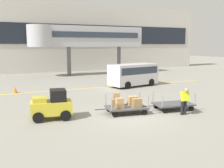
{
  "coord_description": "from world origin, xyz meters",
  "views": [
    {
      "loc": [
        -6.94,
        -12.3,
        3.92
      ],
      "look_at": [
        0.3,
        2.96,
        1.36
      ],
      "focal_mm": 41.91,
      "sensor_mm": 36.0,
      "label": 1
    }
  ],
  "objects_px": {
    "baggage_cart_lead": "(126,104)",
    "baggage_handler": "(185,100)",
    "safety_cone_far": "(54,92)",
    "safety_cone_near": "(15,90)",
    "baggage_cart_middle": "(173,104)",
    "baggage_tug": "(52,105)",
    "shuttle_van": "(133,73)"
  },
  "relations": [
    {
      "from": "baggage_cart_lead",
      "to": "baggage_handler",
      "type": "xyz_separation_m",
      "value": [
        2.79,
        -1.73,
        0.33
      ]
    },
    {
      "from": "safety_cone_far",
      "to": "safety_cone_near",
      "type": "bearing_deg",
      "value": 135.83
    },
    {
      "from": "safety_cone_far",
      "to": "baggage_cart_middle",
      "type": "bearing_deg",
      "value": -53.61
    },
    {
      "from": "baggage_tug",
      "to": "safety_cone_near",
      "type": "height_order",
      "value": "baggage_tug"
    },
    {
      "from": "baggage_tug",
      "to": "baggage_cart_lead",
      "type": "xyz_separation_m",
      "value": [
        4.09,
        -0.63,
        -0.21
      ]
    },
    {
      "from": "baggage_cart_middle",
      "to": "baggage_tug",
      "type": "bearing_deg",
      "value": 170.79
    },
    {
      "from": "shuttle_van",
      "to": "safety_cone_far",
      "type": "xyz_separation_m",
      "value": [
        -7.92,
        -1.51,
        -0.96
      ]
    },
    {
      "from": "shuttle_van",
      "to": "safety_cone_near",
      "type": "relative_size",
      "value": 9.24
    },
    {
      "from": "baggage_cart_middle",
      "to": "safety_cone_near",
      "type": "bearing_deg",
      "value": 129.04
    },
    {
      "from": "baggage_cart_lead",
      "to": "shuttle_van",
      "type": "height_order",
      "value": "shuttle_van"
    },
    {
      "from": "baggage_cart_middle",
      "to": "safety_cone_far",
      "type": "xyz_separation_m",
      "value": [
        -5.5,
        7.47,
        -0.07
      ]
    },
    {
      "from": "safety_cone_near",
      "to": "safety_cone_far",
      "type": "xyz_separation_m",
      "value": [
        2.6,
        -2.53,
        0.0
      ]
    },
    {
      "from": "baggage_handler",
      "to": "shuttle_van",
      "type": "relative_size",
      "value": 0.31
    },
    {
      "from": "baggage_handler",
      "to": "safety_cone_near",
      "type": "relative_size",
      "value": 2.84
    },
    {
      "from": "baggage_cart_middle",
      "to": "baggage_cart_lead",
      "type": "bearing_deg",
      "value": 170.1
    },
    {
      "from": "baggage_cart_lead",
      "to": "safety_cone_near",
      "type": "bearing_deg",
      "value": 118.43
    },
    {
      "from": "baggage_cart_middle",
      "to": "safety_cone_far",
      "type": "distance_m",
      "value": 9.28
    },
    {
      "from": "baggage_cart_lead",
      "to": "baggage_cart_middle",
      "type": "xyz_separation_m",
      "value": [
        2.98,
        -0.52,
        -0.19
      ]
    },
    {
      "from": "shuttle_van",
      "to": "baggage_cart_middle",
      "type": "bearing_deg",
      "value": -105.03
    },
    {
      "from": "baggage_cart_lead",
      "to": "safety_cone_far",
      "type": "distance_m",
      "value": 7.4
    },
    {
      "from": "safety_cone_near",
      "to": "safety_cone_far",
      "type": "bearing_deg",
      "value": -44.17
    },
    {
      "from": "baggage_cart_middle",
      "to": "safety_cone_near",
      "type": "distance_m",
      "value": 12.87
    },
    {
      "from": "baggage_handler",
      "to": "baggage_tug",
      "type": "bearing_deg",
      "value": 161.1
    },
    {
      "from": "baggage_handler",
      "to": "safety_cone_far",
      "type": "distance_m",
      "value": 10.19
    },
    {
      "from": "baggage_tug",
      "to": "shuttle_van",
      "type": "xyz_separation_m",
      "value": [
        9.48,
        7.84,
        0.48
      ]
    },
    {
      "from": "safety_cone_near",
      "to": "shuttle_van",
      "type": "bearing_deg",
      "value": -5.51
    },
    {
      "from": "safety_cone_near",
      "to": "safety_cone_far",
      "type": "distance_m",
      "value": 3.63
    },
    {
      "from": "baggage_cart_lead",
      "to": "shuttle_van",
      "type": "xyz_separation_m",
      "value": [
        5.39,
        8.46,
        0.7
      ]
    },
    {
      "from": "safety_cone_near",
      "to": "baggage_handler",
      "type": "bearing_deg",
      "value": -54.75
    },
    {
      "from": "baggage_tug",
      "to": "baggage_cart_lead",
      "type": "height_order",
      "value": "baggage_tug"
    },
    {
      "from": "baggage_handler",
      "to": "shuttle_van",
      "type": "height_order",
      "value": "shuttle_van"
    },
    {
      "from": "baggage_tug",
      "to": "baggage_cart_lead",
      "type": "distance_m",
      "value": 4.14
    }
  ]
}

